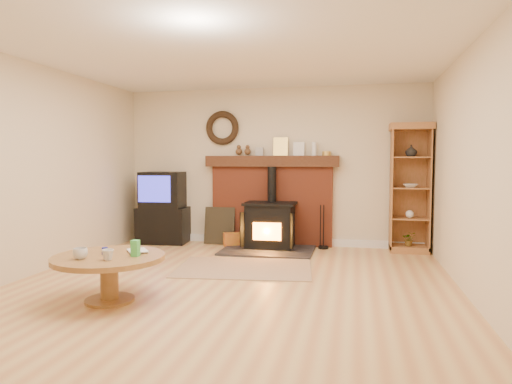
% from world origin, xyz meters
% --- Properties ---
extents(ground, '(5.50, 5.50, 0.00)m').
position_xyz_m(ground, '(0.00, 0.00, 0.00)').
color(ground, tan).
rests_on(ground, ground).
extents(room_shell, '(5.02, 5.52, 2.61)m').
position_xyz_m(room_shell, '(-0.02, 0.09, 1.72)').
color(room_shell, beige).
rests_on(room_shell, ground).
extents(chimney_breast, '(2.20, 0.22, 1.78)m').
position_xyz_m(chimney_breast, '(0.00, 2.67, 0.80)').
color(chimney_breast, '#9C4027').
rests_on(chimney_breast, ground).
extents(wood_stove, '(1.40, 1.00, 1.30)m').
position_xyz_m(wood_stove, '(0.05, 2.27, 0.36)').
color(wood_stove, black).
rests_on(wood_stove, ground).
extents(area_rug, '(1.85, 1.37, 0.01)m').
position_xyz_m(area_rug, '(-0.04, 0.94, 0.01)').
color(area_rug, brown).
rests_on(area_rug, ground).
extents(tv_unit, '(0.87, 0.64, 1.21)m').
position_xyz_m(tv_unit, '(-1.84, 2.47, 0.58)').
color(tv_unit, black).
rests_on(tv_unit, ground).
extents(curio_cabinet, '(0.63, 0.45, 1.96)m').
position_xyz_m(curio_cabinet, '(2.17, 2.55, 0.98)').
color(curio_cabinet, brown).
rests_on(curio_cabinet, ground).
extents(firelog_box, '(0.41, 0.34, 0.22)m').
position_xyz_m(firelog_box, '(-0.56, 2.40, 0.11)').
color(firelog_box, gold).
rests_on(firelog_box, ground).
extents(leaning_painting, '(0.52, 0.14, 0.62)m').
position_xyz_m(leaning_painting, '(-0.86, 2.55, 0.31)').
color(leaning_painting, black).
rests_on(leaning_painting, ground).
extents(fire_tools, '(0.16, 0.16, 0.70)m').
position_xyz_m(fire_tools, '(0.87, 2.50, 0.11)').
color(fire_tools, black).
rests_on(fire_tools, ground).
extents(coffee_table, '(1.10, 1.10, 0.63)m').
position_xyz_m(coffee_table, '(-1.02, -0.70, 0.38)').
color(coffee_table, brown).
rests_on(coffee_table, ground).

